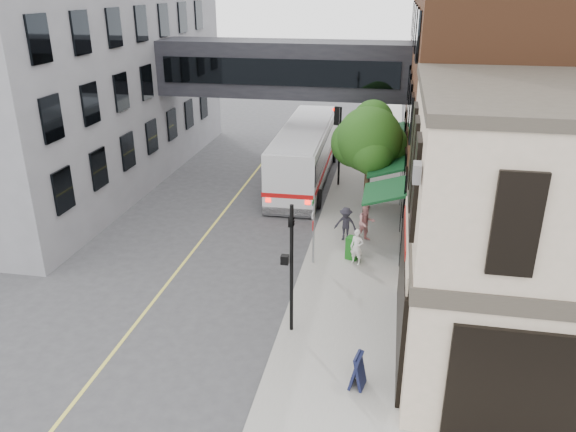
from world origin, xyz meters
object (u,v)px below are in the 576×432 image
at_px(pedestrian_c, 346,224).
at_px(sandwich_board, 358,371).
at_px(pedestrian_b, 366,223).
at_px(newspaper_box, 352,248).
at_px(bus, 305,151).
at_px(pedestrian_a, 357,247).

height_order(pedestrian_c, sandwich_board, pedestrian_c).
height_order(pedestrian_b, newspaper_box, pedestrian_b).
distance_m(bus, newspaper_box, 10.82).
bearing_deg(pedestrian_a, sandwich_board, -69.58).
height_order(pedestrian_a, newspaper_box, pedestrian_a).
xyz_separation_m(pedestrian_b, pedestrian_c, (-0.90, -0.12, -0.08)).
xyz_separation_m(pedestrian_b, newspaper_box, (-0.43, -1.93, -0.37)).
height_order(pedestrian_b, pedestrian_c, pedestrian_b).
bearing_deg(bus, sandwich_board, -76.26).
height_order(pedestrian_c, newspaper_box, pedestrian_c).
distance_m(bus, pedestrian_c, 8.94).
bearing_deg(pedestrian_c, bus, 120.18).
relative_size(pedestrian_b, sandwich_board, 1.61).
height_order(pedestrian_a, sandwich_board, pedestrian_a).
distance_m(pedestrian_b, pedestrian_c, 0.91).
xyz_separation_m(pedestrian_a, sandwich_board, (0.62, -7.71, -0.22)).
relative_size(pedestrian_b, newspaper_box, 1.76).
bearing_deg(pedestrian_c, pedestrian_a, -64.04).
bearing_deg(pedestrian_c, pedestrian_b, 16.71).
bearing_deg(newspaper_box, pedestrian_a, -46.06).
bearing_deg(bus, pedestrian_a, -69.96).
relative_size(newspaper_box, sandwich_board, 0.91).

